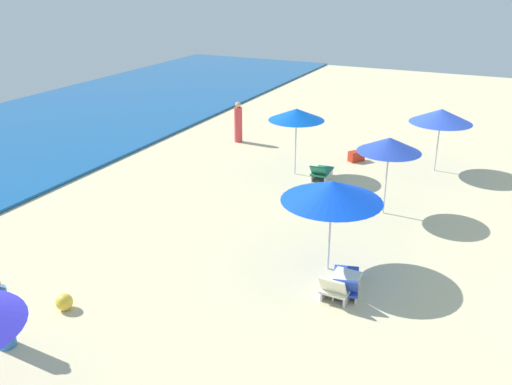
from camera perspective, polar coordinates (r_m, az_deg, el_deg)
umbrella_1 at (r=13.18m, az=7.88°, el=0.15°), size 2.45×2.45×2.36m
lounge_chair_1_0 at (r=12.95m, az=8.66°, el=-9.41°), size 1.39×0.68×0.72m
lounge_chair_1_1 at (r=13.12m, az=9.25°, el=-9.22°), size 1.57×0.92×0.69m
umbrella_2 at (r=21.08m, az=18.62°, el=7.52°), size 2.24×2.24×2.34m
umbrella_3 at (r=19.67m, az=4.21°, el=8.05°), size 2.00×2.00×2.44m
lounge_chair_3_0 at (r=19.77m, az=6.78°, el=2.09°), size 1.26×0.62×0.67m
umbrella_4 at (r=16.71m, az=13.64°, el=4.81°), size 1.90×1.90×2.42m
beachgoer_0 at (r=12.09m, az=-24.84°, el=-11.54°), size 0.46×0.46×1.52m
beachgoer_2 at (r=23.92m, az=-1.85°, el=7.18°), size 0.45×0.45×1.75m
beach_ball_0 at (r=13.06m, az=-19.23°, el=-10.65°), size 0.38×0.38×0.38m
cooler_box_2 at (r=21.93m, az=10.34°, el=3.72°), size 0.67×0.63×0.40m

